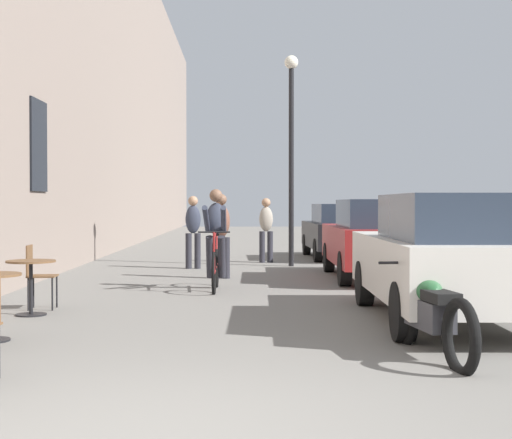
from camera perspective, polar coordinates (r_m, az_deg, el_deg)
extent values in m
plane|color=slate|center=(5.05, -8.10, -15.71)|extent=(88.00, 88.00, 0.00)
cube|color=gray|center=(19.64, -13.24, 13.07)|extent=(0.50, 68.00, 11.03)
cube|color=black|center=(14.97, -15.71, 5.26)|extent=(0.04, 1.10, 1.70)
cylinder|color=black|center=(10.62, -16.23, -6.74)|extent=(0.40, 0.40, 0.02)
cylinder|color=black|center=(10.57, -16.24, -4.87)|extent=(0.05, 0.05, 0.67)
cylinder|color=brown|center=(10.54, -16.25, -2.98)|extent=(0.64, 0.64, 0.02)
cylinder|color=black|center=(11.28, -14.46, -5.16)|extent=(0.02, 0.02, 0.45)
cylinder|color=black|center=(10.97, -14.77, -5.34)|extent=(0.02, 0.02, 0.45)
cylinder|color=black|center=(11.35, -16.07, -5.13)|extent=(0.02, 0.02, 0.45)
cylinder|color=black|center=(11.03, -16.42, -5.31)|extent=(0.02, 0.02, 0.45)
cube|color=brown|center=(11.13, -15.44, -4.03)|extent=(0.40, 0.40, 0.02)
cube|color=brown|center=(11.15, -16.35, -2.89)|extent=(0.04, 0.34, 0.42)
torus|color=black|center=(12.56, -3.12, -3.99)|extent=(0.06, 0.71, 0.71)
torus|color=black|center=(13.60, -2.91, -3.59)|extent=(0.06, 0.71, 0.71)
cylinder|color=maroon|center=(13.49, -2.93, -2.42)|extent=(0.04, 0.21, 0.58)
cylinder|color=maroon|center=(12.98, -3.03, -1.08)|extent=(0.04, 0.82, 0.14)
cylinder|color=maroon|center=(12.56, -3.11, -2.46)|extent=(0.04, 0.09, 0.67)
cylinder|color=maroon|center=(13.10, -3.01, -3.60)|extent=(0.05, 1.00, 0.12)
cylinder|color=black|center=(12.57, -3.11, -0.93)|extent=(0.52, 0.03, 0.03)
ellipsoid|color=black|center=(13.39, -2.95, -1.10)|extent=(0.12, 0.24, 0.06)
ellipsoid|color=#2D3342|center=(13.30, -2.96, 0.07)|extent=(0.34, 0.35, 0.59)
sphere|color=brown|center=(13.26, -2.97, 1.77)|extent=(0.22, 0.22, 0.22)
cylinder|color=#26262D|center=(13.25, -2.54, -2.77)|extent=(0.13, 0.40, 0.75)
cylinder|color=#26262D|center=(13.26, -3.41, -2.77)|extent=(0.13, 0.40, 0.75)
cylinder|color=#2D3342|center=(12.91, -2.41, 0.01)|extent=(0.10, 0.75, 0.48)
cylinder|color=#2D3342|center=(12.92, -3.67, 0.01)|extent=(0.11, 0.75, 0.48)
cylinder|color=#26262D|center=(15.13, -2.96, -2.84)|extent=(0.14, 0.14, 0.80)
cylinder|color=#26262D|center=(15.12, -2.20, -2.84)|extent=(0.14, 0.14, 0.80)
ellipsoid|color=brown|center=(15.09, -2.58, -0.11)|extent=(0.34, 0.25, 0.64)
sphere|color=brown|center=(15.08, -2.58, 1.47)|extent=(0.22, 0.22, 0.22)
cylinder|color=#26262D|center=(17.43, -4.33, -2.32)|extent=(0.14, 0.14, 0.79)
cylinder|color=#26262D|center=(17.42, -4.98, -2.33)|extent=(0.14, 0.14, 0.79)
ellipsoid|color=#2D3342|center=(17.40, -4.66, 0.01)|extent=(0.36, 0.27, 0.63)
sphere|color=#A57A5B|center=(17.39, -4.66, 1.37)|extent=(0.22, 0.22, 0.22)
cylinder|color=#26262D|center=(19.13, 0.45, -2.04)|extent=(0.14, 0.14, 0.77)
cylinder|color=#26262D|center=(19.16, 1.05, -2.03)|extent=(0.14, 0.14, 0.77)
ellipsoid|color=#9E9384|center=(19.12, 0.75, 0.04)|extent=(0.36, 0.28, 0.61)
sphere|color=#A57A5B|center=(19.11, 0.75, 1.26)|extent=(0.22, 0.22, 0.22)
cylinder|color=black|center=(18.05, 2.61, 3.84)|extent=(0.12, 0.12, 4.60)
sphere|color=silver|center=(18.32, 2.62, 11.49)|extent=(0.32, 0.32, 0.32)
cube|color=beige|center=(9.95, 13.95, -3.37)|extent=(1.92, 4.46, 0.72)
cube|color=#283342|center=(9.40, 14.75, 0.19)|extent=(1.58, 2.42, 0.54)
cylinder|color=black|center=(11.25, 8.00, -4.66)|extent=(0.22, 0.64, 0.64)
cylinder|color=black|center=(11.60, 16.21, -4.52)|extent=(0.22, 0.64, 0.64)
cylinder|color=black|center=(8.39, 10.79, -6.68)|extent=(0.22, 0.64, 0.64)
cube|color=maroon|center=(15.28, 8.95, -1.83)|extent=(1.86, 4.35, 0.70)
cube|color=#283342|center=(14.74, 9.28, 0.45)|extent=(1.54, 2.36, 0.52)
cylinder|color=black|center=(16.61, 5.39, -2.79)|extent=(0.21, 0.63, 0.62)
cylinder|color=black|center=(16.84, 10.92, -2.75)|extent=(0.21, 0.63, 0.62)
cylinder|color=black|center=(13.78, 6.54, -3.62)|extent=(0.21, 0.63, 0.62)
cylinder|color=black|center=(14.06, 13.16, -3.54)|extent=(0.21, 0.63, 0.62)
cube|color=black|center=(20.79, 6.24, -1.12)|extent=(1.77, 4.11, 0.66)
cube|color=#283342|center=(20.30, 6.45, 0.45)|extent=(1.46, 2.23, 0.49)
cylinder|color=black|center=(22.05, 3.74, -1.85)|extent=(0.20, 0.59, 0.59)
cylinder|color=black|center=(22.26, 7.69, -1.83)|extent=(0.20, 0.59, 0.59)
cylinder|color=black|center=(19.38, 4.57, -2.27)|extent=(0.20, 0.59, 0.59)
cylinder|color=black|center=(19.62, 9.04, -2.24)|extent=(0.20, 0.59, 0.59)
torus|color=black|center=(8.36, 10.84, -6.84)|extent=(0.18, 0.70, 0.69)
torus|color=black|center=(7.03, 14.84, -8.39)|extent=(0.19, 0.71, 0.70)
cube|color=#333338|center=(7.68, 12.67, -6.81)|extent=(0.34, 0.79, 0.28)
ellipsoid|color=#23512D|center=(7.74, 12.40, -5.10)|extent=(0.35, 0.55, 0.24)
cube|color=black|center=(7.39, 13.47, -5.56)|extent=(0.30, 0.47, 0.10)
cylinder|color=black|center=(8.21, 11.09, -3.13)|extent=(0.62, 0.11, 0.03)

